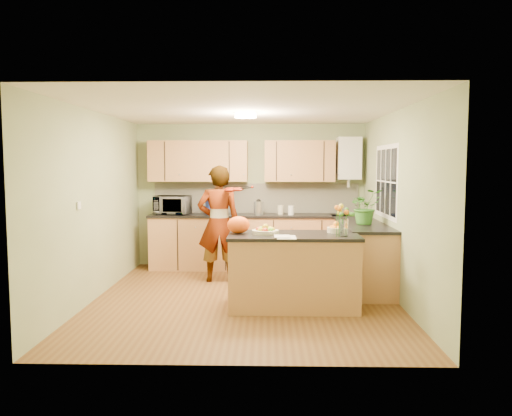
{
  "coord_description": "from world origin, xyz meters",
  "views": [
    {
      "loc": [
        0.3,
        -6.56,
        1.79
      ],
      "look_at": [
        0.14,
        0.5,
        1.18
      ],
      "focal_mm": 35.0,
      "sensor_mm": 36.0,
      "label": 1
    }
  ],
  "objects": [
    {
      "name": "wall_front",
      "position": [
        0.0,
        -2.25,
        1.25
      ],
      "size": [
        4.0,
        0.02,
        2.5
      ],
      "primitive_type": "cube",
      "color": "gray",
      "rests_on": "floor"
    },
    {
      "name": "floor",
      "position": [
        0.0,
        0.0,
        0.0
      ],
      "size": [
        4.5,
        4.5,
        0.0
      ],
      "primitive_type": "plane",
      "color": "brown",
      "rests_on": "ground"
    },
    {
      "name": "potted_plant",
      "position": [
        1.7,
        0.57,
        1.19
      ],
      "size": [
        0.54,
        0.49,
        0.51
      ],
      "primitive_type": "imported",
      "rotation": [
        0.0,
        0.0,
        0.25
      ],
      "color": "#387A28",
      "rests_on": "right_counter"
    },
    {
      "name": "violinist",
      "position": [
        -0.44,
        0.99,
        0.89
      ],
      "size": [
        0.68,
        0.48,
        1.78
      ],
      "primitive_type": "imported",
      "rotation": [
        0.0,
        0.0,
        3.23
      ],
      "color": "#D5A782",
      "rests_on": "floor"
    },
    {
      "name": "right_counter",
      "position": [
        1.7,
        0.85,
        0.47
      ],
      "size": [
        0.62,
        2.24,
        0.94
      ],
      "color": "#AB7044",
      "rests_on": "floor"
    },
    {
      "name": "microwave",
      "position": [
        -1.33,
        1.93,
        1.1
      ],
      "size": [
        0.63,
        0.47,
        0.32
      ],
      "primitive_type": "imported",
      "rotation": [
        0.0,
        0.0,
        -0.16
      ],
      "color": "white",
      "rests_on": "back_counter"
    },
    {
      "name": "orange_bowl",
      "position": [
        1.18,
        -0.24,
        0.98
      ],
      "size": [
        0.23,
        0.23,
        0.13
      ],
      "color": "beige",
      "rests_on": "peninsula_island"
    },
    {
      "name": "boiler",
      "position": [
        1.7,
        2.09,
        1.9
      ],
      "size": [
        0.4,
        0.3,
        0.86
      ],
      "color": "white",
      "rests_on": "wall_back"
    },
    {
      "name": "kettle",
      "position": [
        0.15,
        1.91,
        1.07
      ],
      "size": [
        0.16,
        0.16,
        0.31
      ],
      "rotation": [
        0.0,
        0.0,
        0.13
      ],
      "color": "silver",
      "rests_on": "back_counter"
    },
    {
      "name": "papers",
      "position": [
        0.53,
        -0.69,
        0.93
      ],
      "size": [
        0.23,
        0.31,
        0.01
      ],
      "primitive_type": "cube",
      "color": "silver",
      "rests_on": "peninsula_island"
    },
    {
      "name": "upper_cabinets",
      "position": [
        -0.18,
        2.08,
        1.85
      ],
      "size": [
        3.2,
        0.34,
        0.7
      ],
      "color": "#AB7044",
      "rests_on": "wall_back"
    },
    {
      "name": "light_switch",
      "position": [
        -1.99,
        -0.6,
        1.3
      ],
      "size": [
        0.02,
        0.09,
        0.09
      ],
      "primitive_type": "cube",
      "color": "white",
      "rests_on": "wall_left"
    },
    {
      "name": "orange_bag",
      "position": [
        -0.06,
        -0.34,
        1.04
      ],
      "size": [
        0.35,
        0.33,
        0.22
      ],
      "primitive_type": "ellipsoid",
      "rotation": [
        0.0,
        0.0,
        0.35
      ],
      "color": "#FE5714",
      "rests_on": "peninsula_island"
    },
    {
      "name": "wall_back",
      "position": [
        0.0,
        2.25,
        1.25
      ],
      "size": [
        4.0,
        0.02,
        2.5
      ],
      "primitive_type": "cube",
      "color": "gray",
      "rests_on": "floor"
    },
    {
      "name": "jar_white",
      "position": [
        0.7,
        1.89,
        1.02
      ],
      "size": [
        0.11,
        0.11,
        0.15
      ],
      "primitive_type": "cylinder",
      "rotation": [
        0.0,
        0.0,
        0.07
      ],
      "color": "white",
      "rests_on": "back_counter"
    },
    {
      "name": "peninsula_island",
      "position": [
        0.63,
        -0.39,
        0.47
      ],
      "size": [
        1.62,
        0.83,
        0.93
      ],
      "color": "#AB7044",
      "rests_on": "floor"
    },
    {
      "name": "ceiling",
      "position": [
        0.0,
        0.0,
        2.5
      ],
      "size": [
        4.0,
        4.5,
        0.02
      ],
      "primitive_type": "cube",
      "color": "white",
      "rests_on": "wall_back"
    },
    {
      "name": "fruit_dish",
      "position": [
        0.28,
        -0.39,
        0.98
      ],
      "size": [
        0.33,
        0.33,
        0.12
      ],
      "color": "beige",
      "rests_on": "peninsula_island"
    },
    {
      "name": "blue_box",
      "position": [
        -0.58,
        1.97,
        1.07
      ],
      "size": [
        0.39,
        0.34,
        0.26
      ],
      "primitive_type": "cube",
      "rotation": [
        0.0,
        0.0,
        0.38
      ],
      "color": "navy",
      "rests_on": "back_counter"
    },
    {
      "name": "violin",
      "position": [
        -0.24,
        0.77,
        1.42
      ],
      "size": [
        0.58,
        0.5,
        0.15
      ],
      "primitive_type": null,
      "rotation": [
        0.17,
        0.0,
        -0.61
      ],
      "color": "#4E1104",
      "rests_on": "violinist"
    },
    {
      "name": "back_counter",
      "position": [
        0.1,
        1.95,
        0.47
      ],
      "size": [
        3.64,
        0.62,
        0.94
      ],
      "color": "#AB7044",
      "rests_on": "floor"
    },
    {
      "name": "ceiling_lamp",
      "position": [
        0.0,
        0.3,
        2.46
      ],
      "size": [
        0.3,
        0.3,
        0.07
      ],
      "color": "#FFEABF",
      "rests_on": "ceiling"
    },
    {
      "name": "splashback",
      "position": [
        0.1,
        2.23,
        1.2
      ],
      "size": [
        3.6,
        0.02,
        0.52
      ],
      "primitive_type": "cube",
      "color": "beige",
      "rests_on": "back_counter"
    },
    {
      "name": "window_right",
      "position": [
        1.99,
        0.6,
        1.55
      ],
      "size": [
        0.01,
        1.3,
        1.05
      ],
      "color": "white",
      "rests_on": "wall_right"
    },
    {
      "name": "wall_right",
      "position": [
        2.0,
        0.0,
        1.25
      ],
      "size": [
        0.02,
        4.5,
        2.5
      ],
      "primitive_type": "cube",
      "color": "gray",
      "rests_on": "floor"
    },
    {
      "name": "flower_vase",
      "position": [
        1.23,
        -0.57,
        1.24
      ],
      "size": [
        0.25,
        0.25,
        0.47
      ],
      "rotation": [
        0.0,
        0.0,
        0.34
      ],
      "color": "silver",
      "rests_on": "peninsula_island"
    },
    {
      "name": "jar_cream",
      "position": [
        0.53,
        1.96,
        1.02
      ],
      "size": [
        0.13,
        0.13,
        0.16
      ],
      "primitive_type": "cylinder",
      "rotation": [
        0.0,
        0.0,
        -0.31
      ],
      "color": "beige",
      "rests_on": "back_counter"
    },
    {
      "name": "wall_left",
      "position": [
        -2.0,
        0.0,
        1.25
      ],
      "size": [
        0.02,
        4.5,
        2.5
      ],
      "primitive_type": "cube",
      "color": "gray",
      "rests_on": "floor"
    }
  ]
}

